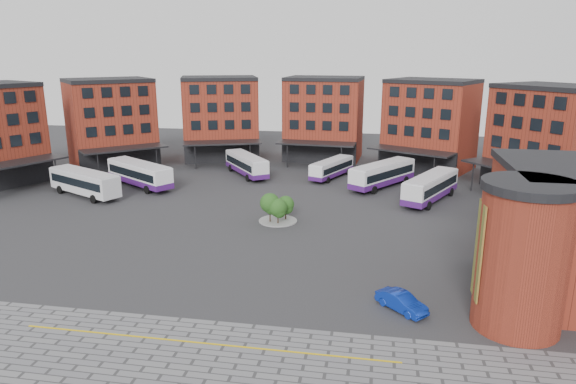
% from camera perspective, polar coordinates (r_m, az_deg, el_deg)
% --- Properties ---
extents(ground, '(160.00, 160.00, 0.00)m').
position_cam_1_polar(ground, '(48.62, -6.19, -7.57)').
color(ground, '#28282B').
rests_on(ground, ground).
extents(yellow_line, '(26.00, 0.15, 0.02)m').
position_cam_1_polar(yellow_line, '(36.18, -9.34, -16.23)').
color(yellow_line, gold).
rests_on(yellow_line, paving_zone).
extents(main_building, '(94.14, 42.48, 14.60)m').
position_cam_1_polar(main_building, '(83.89, -2.28, 7.36)').
color(main_building, maroon).
rests_on(main_building, ground).
extents(tree_island, '(4.40, 4.40, 3.45)m').
position_cam_1_polar(tree_island, '(58.14, -1.21, -1.66)').
color(tree_island, gray).
rests_on(tree_island, ground).
extents(bus_a, '(12.22, 7.98, 3.47)m').
position_cam_1_polar(bus_a, '(74.00, -21.69, 1.12)').
color(bus_a, silver).
rests_on(bus_a, ground).
extents(bus_b, '(12.20, 9.31, 3.56)m').
position_cam_1_polar(bus_b, '(76.60, -16.17, 1.96)').
color(bus_b, white).
rests_on(bus_b, ground).
extents(bus_c, '(9.08, 11.03, 3.30)m').
position_cam_1_polar(bus_c, '(80.76, -4.64, 3.09)').
color(bus_c, white).
rests_on(bus_c, ground).
extents(bus_d, '(6.16, 10.23, 2.85)m').
position_cam_1_polar(bus_d, '(79.20, 4.88, 2.66)').
color(bus_d, white).
rests_on(bus_d, ground).
extents(bus_e, '(9.44, 11.90, 3.52)m').
position_cam_1_polar(bus_e, '(74.68, 10.46, 1.97)').
color(bus_e, white).
rests_on(bus_e, ground).
extents(bus_f, '(8.08, 12.30, 3.48)m').
position_cam_1_polar(bus_f, '(69.06, 15.57, 0.54)').
color(bus_f, white).
rests_on(bus_f, ground).
extents(blue_car, '(4.05, 3.95, 1.38)m').
position_cam_1_polar(blue_car, '(40.33, 12.50, -11.82)').
color(blue_car, '#0C289D').
rests_on(blue_car, ground).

